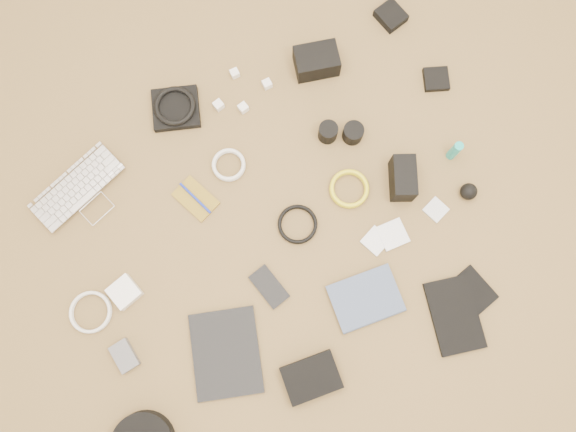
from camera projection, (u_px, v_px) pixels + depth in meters
name	position (u px, v px, depth m)	size (l,w,h in m)	color
room_shell	(239.00, 3.00, 0.53)	(4.04, 4.04, 2.58)	brown
laptop	(87.00, 197.00, 1.77)	(0.30, 0.21, 0.02)	silver
headphone_pouch	(176.00, 109.00, 1.82)	(0.15, 0.14, 0.03)	black
headphones	(175.00, 106.00, 1.80)	(0.13, 0.13, 0.02)	black
charger_a	(219.00, 105.00, 1.83)	(0.03, 0.03, 0.03)	white
charger_b	(235.00, 73.00, 1.85)	(0.03, 0.03, 0.02)	white
charger_c	(267.00, 84.00, 1.84)	(0.03, 0.03, 0.03)	white
charger_d	(243.00, 108.00, 1.82)	(0.03, 0.03, 0.03)	white
dslr_camera	(316.00, 61.00, 1.83)	(0.14, 0.10, 0.08)	black
lens_pouch	(391.00, 16.00, 1.89)	(0.08, 0.09, 0.03)	black
notebook_olive	(196.00, 199.00, 1.77)	(0.09, 0.13, 0.01)	olive
pen_blue	(195.00, 198.00, 1.77)	(0.01, 0.01, 0.14)	#1424A3
cable_white_a	(229.00, 165.00, 1.79)	(0.11, 0.11, 0.01)	silver
lens_a	(328.00, 132.00, 1.79)	(0.06, 0.06, 0.07)	black
lens_b	(353.00, 133.00, 1.79)	(0.07, 0.07, 0.06)	black
card_reader	(436.00, 79.00, 1.85)	(0.08, 0.08, 0.02)	black
power_brick	(125.00, 292.00, 1.70)	(0.08, 0.08, 0.03)	white
cable_white_b	(91.00, 312.00, 1.70)	(0.13, 0.13, 0.01)	silver
cable_black	(298.00, 225.00, 1.76)	(0.12, 0.12, 0.01)	black
cable_yellow	(349.00, 189.00, 1.78)	(0.13, 0.13, 0.01)	yellow
flash	(403.00, 178.00, 1.74)	(0.07, 0.13, 0.10)	black
lens_cleaner	(455.00, 151.00, 1.76)	(0.03, 0.03, 0.10)	teal
battery_charger	(125.00, 356.00, 1.67)	(0.06, 0.09, 0.02)	#545559
tablet	(226.00, 353.00, 1.68)	(0.20, 0.26, 0.01)	black
phone	(269.00, 287.00, 1.72)	(0.07, 0.13, 0.01)	black
filter_case_left	(376.00, 241.00, 1.75)	(0.07, 0.07, 0.01)	silver
filter_case_mid	(393.00, 235.00, 1.75)	(0.08, 0.08, 0.01)	silver
filter_case_right	(436.00, 210.00, 1.77)	(0.06, 0.06, 0.01)	silver
air_blower	(469.00, 192.00, 1.76)	(0.05, 0.05, 0.05)	black
drive_case	(311.00, 378.00, 1.65)	(0.16, 0.11, 0.04)	black
paperback	(375.00, 323.00, 1.69)	(0.15, 0.20, 0.02)	#3F4E6B
notebook_black_a	(455.00, 315.00, 1.70)	(0.14, 0.22, 0.02)	black
notebook_black_b	(474.00, 289.00, 1.72)	(0.08, 0.13, 0.01)	black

